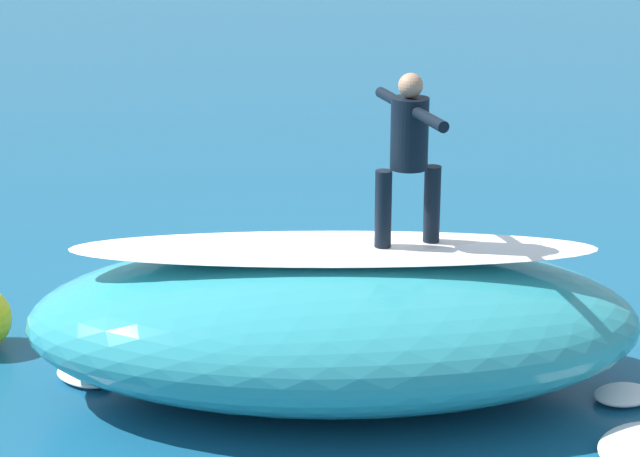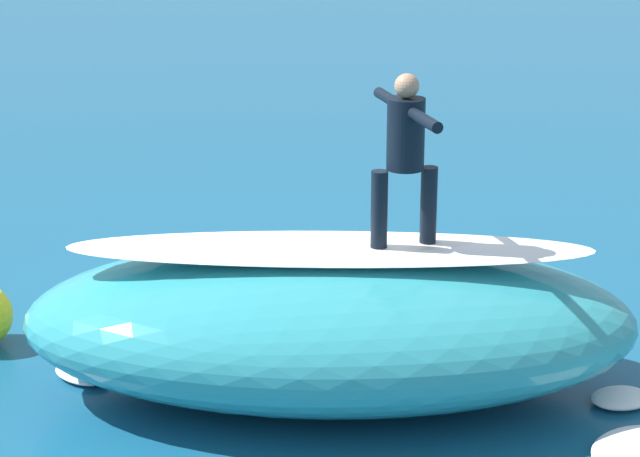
% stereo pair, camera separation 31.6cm
% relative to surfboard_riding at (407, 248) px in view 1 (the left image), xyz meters
% --- Properties ---
extents(ground_plane, '(120.00, 120.00, 0.00)m').
position_rel_surfboard_riding_xyz_m(ground_plane, '(0.87, -2.07, -1.52)').
color(ground_plane, '#145175').
extents(wave_crest, '(6.44, 3.79, 1.47)m').
position_rel_surfboard_riding_xyz_m(wave_crest, '(0.72, -0.08, -0.78)').
color(wave_crest, teal).
rests_on(wave_crest, ground_plane).
extents(wave_foam_lip, '(5.30, 1.67, 0.08)m').
position_rel_surfboard_riding_xyz_m(wave_foam_lip, '(0.72, -0.08, -0.01)').
color(wave_foam_lip, white).
rests_on(wave_foam_lip, wave_crest).
extents(surfboard_riding, '(2.20, 0.96, 0.09)m').
position_rel_surfboard_riding_xyz_m(surfboard_riding, '(0.00, 0.00, 0.00)').
color(surfboard_riding, silver).
rests_on(surfboard_riding, wave_crest).
extents(surfer_riding, '(0.66, 1.59, 1.69)m').
position_rel_surfboard_riding_xyz_m(surfer_riding, '(0.00, 0.00, 1.03)').
color(surfer_riding, black).
rests_on(surfer_riding, surfboard_riding).
extents(surfboard_paddling, '(2.00, 0.84, 0.09)m').
position_rel_surfboard_riding_xyz_m(surfboard_paddling, '(1.35, -3.13, -1.47)').
color(surfboard_paddling, '#EAE5C6').
rests_on(surfboard_paddling, ground_plane).
extents(surfer_paddling, '(1.58, 0.50, 0.28)m').
position_rel_surfboard_riding_xyz_m(surfer_paddling, '(1.23, -3.11, -1.31)').
color(surfer_paddling, black).
rests_on(surfer_paddling, surfboard_paddling).
extents(foam_patch_near, '(0.75, 0.67, 0.13)m').
position_rel_surfboard_riding_xyz_m(foam_patch_near, '(-2.13, 0.52, -1.46)').
color(foam_patch_near, white).
rests_on(foam_patch_near, ground_plane).
extents(foam_patch_mid, '(0.80, 0.81, 0.10)m').
position_rel_surfboard_riding_xyz_m(foam_patch_mid, '(3.25, -0.57, -1.47)').
color(foam_patch_mid, white).
rests_on(foam_patch_mid, ground_plane).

